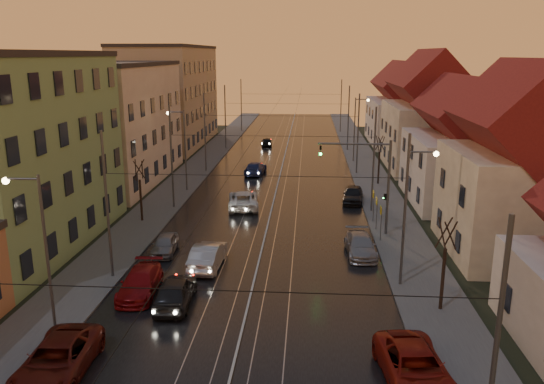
% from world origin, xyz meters
% --- Properties ---
extents(ground, '(160.00, 160.00, 0.00)m').
position_xyz_m(ground, '(0.00, 0.00, 0.00)').
color(ground, black).
rests_on(ground, ground).
extents(road, '(16.00, 120.00, 0.04)m').
position_xyz_m(road, '(0.00, 40.00, 0.02)').
color(road, black).
rests_on(road, ground).
extents(sidewalk_left, '(4.00, 120.00, 0.15)m').
position_xyz_m(sidewalk_left, '(-10.00, 40.00, 0.07)').
color(sidewalk_left, '#4C4C4C').
rests_on(sidewalk_left, ground).
extents(sidewalk_right, '(4.00, 120.00, 0.15)m').
position_xyz_m(sidewalk_right, '(10.00, 40.00, 0.07)').
color(sidewalk_right, '#4C4C4C').
rests_on(sidewalk_right, ground).
extents(tram_rail_0, '(0.06, 120.00, 0.03)m').
position_xyz_m(tram_rail_0, '(-2.20, 40.00, 0.06)').
color(tram_rail_0, gray).
rests_on(tram_rail_0, road).
extents(tram_rail_1, '(0.06, 120.00, 0.03)m').
position_xyz_m(tram_rail_1, '(-0.77, 40.00, 0.06)').
color(tram_rail_1, gray).
rests_on(tram_rail_1, road).
extents(tram_rail_2, '(0.06, 120.00, 0.03)m').
position_xyz_m(tram_rail_2, '(0.77, 40.00, 0.06)').
color(tram_rail_2, gray).
rests_on(tram_rail_2, road).
extents(tram_rail_3, '(0.06, 120.00, 0.03)m').
position_xyz_m(tram_rail_3, '(2.20, 40.00, 0.06)').
color(tram_rail_3, gray).
rests_on(tram_rail_3, road).
extents(apartment_left_1, '(10.00, 18.00, 13.00)m').
position_xyz_m(apartment_left_1, '(-17.50, 14.00, 6.50)').
color(apartment_left_1, '#739B63').
rests_on(apartment_left_1, ground).
extents(apartment_left_2, '(10.00, 20.00, 12.00)m').
position_xyz_m(apartment_left_2, '(-17.50, 34.00, 6.00)').
color(apartment_left_2, '#BFAA93').
rests_on(apartment_left_2, ground).
extents(apartment_left_3, '(10.00, 24.00, 14.00)m').
position_xyz_m(apartment_left_3, '(-17.50, 58.00, 7.00)').
color(apartment_left_3, tan).
rests_on(apartment_left_3, ground).
extents(house_right_1, '(8.67, 10.20, 10.80)m').
position_xyz_m(house_right_1, '(17.00, 15.00, 5.45)').
color(house_right_1, tan).
rests_on(house_right_1, ground).
extents(house_right_2, '(9.18, 12.24, 9.20)m').
position_xyz_m(house_right_2, '(17.00, 28.00, 4.64)').
color(house_right_2, beige).
rests_on(house_right_2, ground).
extents(house_right_3, '(9.18, 14.28, 11.50)m').
position_xyz_m(house_right_3, '(17.00, 43.00, 5.80)').
color(house_right_3, tan).
rests_on(house_right_3, ground).
extents(house_right_4, '(9.18, 16.32, 10.00)m').
position_xyz_m(house_right_4, '(17.00, 61.00, 5.05)').
color(house_right_4, beige).
rests_on(house_right_4, ground).
extents(catenary_pole_r_0, '(0.16, 0.16, 9.00)m').
position_xyz_m(catenary_pole_r_0, '(8.60, -6.00, 4.50)').
color(catenary_pole_r_0, '#595B60').
rests_on(catenary_pole_r_0, ground).
extents(catenary_pole_l_1, '(0.16, 0.16, 9.00)m').
position_xyz_m(catenary_pole_l_1, '(-8.60, 9.00, 4.50)').
color(catenary_pole_l_1, '#595B60').
rests_on(catenary_pole_l_1, ground).
extents(catenary_pole_r_1, '(0.16, 0.16, 9.00)m').
position_xyz_m(catenary_pole_r_1, '(8.60, 9.00, 4.50)').
color(catenary_pole_r_1, '#595B60').
rests_on(catenary_pole_r_1, ground).
extents(catenary_pole_l_2, '(0.16, 0.16, 9.00)m').
position_xyz_m(catenary_pole_l_2, '(-8.60, 24.00, 4.50)').
color(catenary_pole_l_2, '#595B60').
rests_on(catenary_pole_l_2, ground).
extents(catenary_pole_r_2, '(0.16, 0.16, 9.00)m').
position_xyz_m(catenary_pole_r_2, '(8.60, 24.00, 4.50)').
color(catenary_pole_r_2, '#595B60').
rests_on(catenary_pole_r_2, ground).
extents(catenary_pole_l_3, '(0.16, 0.16, 9.00)m').
position_xyz_m(catenary_pole_l_3, '(-8.60, 39.00, 4.50)').
color(catenary_pole_l_3, '#595B60').
rests_on(catenary_pole_l_3, ground).
extents(catenary_pole_r_3, '(0.16, 0.16, 9.00)m').
position_xyz_m(catenary_pole_r_3, '(8.60, 39.00, 4.50)').
color(catenary_pole_r_3, '#595B60').
rests_on(catenary_pole_r_3, ground).
extents(catenary_pole_l_4, '(0.16, 0.16, 9.00)m').
position_xyz_m(catenary_pole_l_4, '(-8.60, 54.00, 4.50)').
color(catenary_pole_l_4, '#595B60').
rests_on(catenary_pole_l_4, ground).
extents(catenary_pole_r_4, '(0.16, 0.16, 9.00)m').
position_xyz_m(catenary_pole_r_4, '(8.60, 54.00, 4.50)').
color(catenary_pole_r_4, '#595B60').
rests_on(catenary_pole_r_4, ground).
extents(catenary_pole_l_5, '(0.16, 0.16, 9.00)m').
position_xyz_m(catenary_pole_l_5, '(-8.60, 72.00, 4.50)').
color(catenary_pole_l_5, '#595B60').
rests_on(catenary_pole_l_5, ground).
extents(catenary_pole_r_5, '(0.16, 0.16, 9.00)m').
position_xyz_m(catenary_pole_r_5, '(8.60, 72.00, 4.50)').
color(catenary_pole_r_5, '#595B60').
rests_on(catenary_pole_r_5, ground).
extents(street_lamp_0, '(1.75, 0.32, 8.00)m').
position_xyz_m(street_lamp_0, '(-9.10, 2.00, 4.89)').
color(street_lamp_0, '#595B60').
rests_on(street_lamp_0, ground).
extents(street_lamp_1, '(1.75, 0.32, 8.00)m').
position_xyz_m(street_lamp_1, '(9.10, 10.00, 4.89)').
color(street_lamp_1, '#595B60').
rests_on(street_lamp_1, ground).
extents(street_lamp_2, '(1.75, 0.32, 8.00)m').
position_xyz_m(street_lamp_2, '(-9.10, 30.00, 4.89)').
color(street_lamp_2, '#595B60').
rests_on(street_lamp_2, ground).
extents(street_lamp_3, '(1.75, 0.32, 8.00)m').
position_xyz_m(street_lamp_3, '(9.10, 46.00, 4.89)').
color(street_lamp_3, '#595B60').
rests_on(street_lamp_3, ground).
extents(traffic_light_mast, '(5.30, 0.32, 7.20)m').
position_xyz_m(traffic_light_mast, '(7.99, 18.00, 4.60)').
color(traffic_light_mast, '#595B60').
rests_on(traffic_light_mast, ground).
extents(bare_tree_0, '(1.09, 1.09, 5.11)m').
position_xyz_m(bare_tree_0, '(-10.20, 20.00, 2.49)').
color(bare_tree_0, black).
rests_on(bare_tree_0, ground).
extents(bare_tree_1, '(1.09, 1.09, 5.11)m').
position_xyz_m(bare_tree_1, '(10.20, 6.00, 2.49)').
color(bare_tree_1, black).
rests_on(bare_tree_1, ground).
extents(bare_tree_2, '(1.09, 1.09, 5.11)m').
position_xyz_m(bare_tree_2, '(10.40, 34.00, 2.49)').
color(bare_tree_2, black).
rests_on(bare_tree_2, ground).
extents(driving_car_0, '(2.04, 4.66, 1.56)m').
position_xyz_m(driving_car_0, '(-3.93, 5.81, 0.78)').
color(driving_car_0, black).
rests_on(driving_car_0, ground).
extents(driving_car_1, '(1.83, 4.85, 1.58)m').
position_xyz_m(driving_car_1, '(-3.14, 11.12, 0.79)').
color(driving_car_1, '#A3A4A9').
rests_on(driving_car_1, ground).
extents(driving_car_2, '(3.22, 5.77, 1.53)m').
position_xyz_m(driving_car_2, '(-2.52, 24.57, 0.76)').
color(driving_car_2, silver).
rests_on(driving_car_2, ground).
extents(driving_car_3, '(2.38, 5.04, 1.42)m').
position_xyz_m(driving_car_3, '(-2.79, 38.10, 0.71)').
color(driving_car_3, navy).
rests_on(driving_car_3, ground).
extents(driving_car_4, '(1.87, 3.84, 1.26)m').
position_xyz_m(driving_car_4, '(-3.00, 56.98, 0.63)').
color(driving_car_4, black).
rests_on(driving_car_4, ground).
extents(parked_left_1, '(2.74, 5.55, 1.51)m').
position_xyz_m(parked_left_1, '(-7.25, -1.04, 0.76)').
color(parked_left_1, '#50130D').
rests_on(parked_left_1, ground).
extents(parked_left_2, '(2.23, 4.88, 1.38)m').
position_xyz_m(parked_left_2, '(-6.22, 6.96, 0.69)').
color(parked_left_2, maroon).
rests_on(parked_left_2, ground).
extents(parked_left_3, '(1.69, 3.80, 1.27)m').
position_xyz_m(parked_left_3, '(-6.51, 13.28, 0.63)').
color(parked_left_3, gray).
rests_on(parked_left_3, ground).
extents(parked_right_0, '(3.09, 5.72, 1.53)m').
position_xyz_m(parked_right_0, '(7.60, -0.66, 0.76)').
color(parked_right_0, maroon).
rests_on(parked_right_0, ground).
extents(parked_right_1, '(2.06, 4.72, 1.35)m').
position_xyz_m(parked_right_1, '(6.73, 13.93, 0.68)').
color(parked_right_1, '#949499').
rests_on(parked_right_1, ground).
extents(parked_right_2, '(2.23, 4.55, 1.49)m').
position_xyz_m(parked_right_2, '(7.26, 27.08, 0.75)').
color(parked_right_2, black).
rests_on(parked_right_2, ground).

